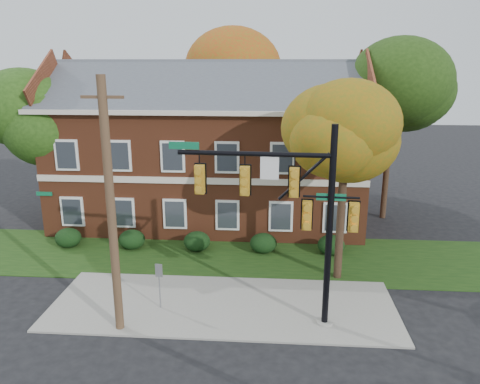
# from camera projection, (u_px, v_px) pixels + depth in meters

# --- Properties ---
(ground) EXTENTS (120.00, 120.00, 0.00)m
(ground) POSITION_uv_depth(u_px,v_px,m) (220.00, 319.00, 18.20)
(ground) COLOR black
(ground) RESTS_ON ground
(sidewalk) EXTENTS (14.00, 5.00, 0.08)m
(sidewalk) POSITION_uv_depth(u_px,v_px,m) (223.00, 305.00, 19.15)
(sidewalk) COLOR gray
(sidewalk) RESTS_ON ground
(grass_strip) EXTENTS (30.00, 6.00, 0.04)m
(grass_strip) POSITION_uv_depth(u_px,v_px,m) (234.00, 257.00, 23.95)
(grass_strip) COLOR #193811
(grass_strip) RESTS_ON ground
(apartment_building) EXTENTS (18.80, 8.80, 9.74)m
(apartment_building) POSITION_uv_depth(u_px,v_px,m) (209.00, 141.00, 28.48)
(apartment_building) COLOR brown
(apartment_building) RESTS_ON ground
(hedge_far_left) EXTENTS (1.40, 1.26, 1.05)m
(hedge_far_left) POSITION_uv_depth(u_px,v_px,m) (68.00, 238.00, 25.13)
(hedge_far_left) COLOR black
(hedge_far_left) RESTS_ON ground
(hedge_left) EXTENTS (1.40, 1.26, 1.05)m
(hedge_left) POSITION_uv_depth(u_px,v_px,m) (132.00, 239.00, 24.88)
(hedge_left) COLOR black
(hedge_left) RESTS_ON ground
(hedge_center) EXTENTS (1.40, 1.26, 1.05)m
(hedge_center) POSITION_uv_depth(u_px,v_px,m) (197.00, 241.00, 24.63)
(hedge_center) COLOR black
(hedge_center) RESTS_ON ground
(hedge_right) EXTENTS (1.40, 1.26, 1.05)m
(hedge_right) POSITION_uv_depth(u_px,v_px,m) (263.00, 243.00, 24.38)
(hedge_right) COLOR black
(hedge_right) RESTS_ON ground
(hedge_far_right) EXTENTS (1.40, 1.26, 1.05)m
(hedge_far_right) POSITION_uv_depth(u_px,v_px,m) (331.00, 245.00, 24.13)
(hedge_far_right) COLOR black
(hedge_far_right) RESTS_ON ground
(tree_near_right) EXTENTS (4.50, 4.25, 8.58)m
(tree_near_right) POSITION_uv_depth(u_px,v_px,m) (352.00, 135.00, 19.74)
(tree_near_right) COLOR black
(tree_near_right) RESTS_ON ground
(tree_left_rear) EXTENTS (5.40, 5.10, 8.88)m
(tree_left_rear) POSITION_uv_depth(u_px,v_px,m) (43.00, 114.00, 27.64)
(tree_left_rear) COLOR black
(tree_left_rear) RESTS_ON ground
(tree_right_rear) EXTENTS (6.30, 5.95, 10.62)m
(tree_right_rear) POSITION_uv_depth(u_px,v_px,m) (400.00, 89.00, 27.65)
(tree_right_rear) COLOR black
(tree_right_rear) RESTS_ON ground
(tree_far_rear) EXTENTS (6.84, 6.46, 11.52)m
(tree_far_rear) POSITION_uv_depth(u_px,v_px,m) (240.00, 73.00, 34.87)
(tree_far_rear) COLOR black
(tree_far_rear) RESTS_ON ground
(traffic_signal) EXTENTS (6.85, 0.74, 7.64)m
(traffic_signal) POSITION_uv_depth(u_px,v_px,m) (292.00, 205.00, 16.66)
(traffic_signal) COLOR gray
(traffic_signal) RESTS_ON ground
(utility_pole) EXTENTS (1.45, 0.32, 9.27)m
(utility_pole) POSITION_uv_depth(u_px,v_px,m) (111.00, 210.00, 16.23)
(utility_pole) COLOR brown
(utility_pole) RESTS_ON ground
(sign_post) EXTENTS (0.29, 0.07, 1.98)m
(sign_post) POSITION_uv_depth(u_px,v_px,m) (159.00, 279.00, 18.55)
(sign_post) COLOR slate
(sign_post) RESTS_ON ground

